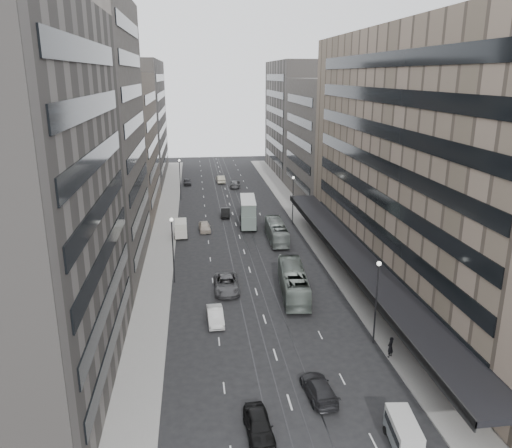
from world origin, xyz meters
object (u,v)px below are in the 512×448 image
sedan_1 (215,316)px  panel_van (181,228)px  vw_microbus (403,432)px  bus_far (277,231)px  sedan_2 (227,284)px  sedan_0 (259,425)px  bus_near (293,282)px  pedestrian (390,347)px  double_decker (248,211)px

sedan_1 → panel_van: bearing=95.8°
vw_microbus → bus_far: bearing=97.6°
sedan_1 → bus_far: bearing=65.3°
vw_microbus → sedan_2: vw_microbus is taller
sedan_0 → sedan_1: bearing=94.5°
bus_near → sedan_0: bus_near is taller
vw_microbus → panel_van: bearing=114.1°
sedan_0 → pedestrian: (13.09, 8.44, 0.35)m
sedan_2 → pedestrian: pedestrian is taller
bus_near → vw_microbus: bearing=101.2°
bus_far → panel_van: bearing=-12.5°
bus_far → pedestrian: (4.71, -34.32, -0.34)m
double_decker → sedan_1: double_decker is taller
double_decker → pedestrian: size_ratio=4.50×
vw_microbus → double_decker: bearing=101.1°
bus_near → panel_van: 27.05m
sedan_2 → vw_microbus: bearing=-68.5°
sedan_0 → pedestrian: 15.58m
sedan_1 → bus_near: bearing=29.2°
bus_near → sedan_2: size_ratio=1.87×
double_decker → vw_microbus: size_ratio=2.15×
sedan_2 → sedan_1: bearing=-101.3°
bus_far → panel_van: 15.14m
sedan_1 → pedestrian: 17.71m
vw_microbus → pedestrian: size_ratio=2.09×
double_decker → vw_microbus: bearing=-80.6°
bus_far → sedan_2: (-8.95, -17.74, -0.62)m
bus_far → sedan_1: bus_far is taller
bus_far → sedan_2: bus_far is taller
panel_van → pedestrian: size_ratio=2.13×
sedan_2 → pedestrian: (13.66, -16.58, 0.27)m
vw_microbus → sedan_1: bearing=127.2°
bus_far → sedan_2: size_ratio=1.71×
double_decker → bus_near: bearing=-81.3°
double_decker → sedan_0: double_decker is taller
double_decker → pedestrian: bearing=-74.8°
double_decker → panel_van: 12.16m
sedan_1 → sedan_2: size_ratio=0.74×
bus_near → bus_far: bus_near is taller
vw_microbus → panel_van: panel_van is taller
sedan_1 → sedan_2: sedan_2 is taller
double_decker → vw_microbus: (4.82, -53.52, -1.37)m
bus_far → vw_microbus: (1.31, -45.21, -0.29)m
sedan_0 → pedestrian: size_ratio=2.34×
panel_van → sedan_1: size_ratio=0.92×
vw_microbus → sedan_0: 10.00m
vw_microbus → panel_van: (-16.00, 48.86, 0.25)m
double_decker → pedestrian: double_decker is taller
bus_far → sedan_1: size_ratio=2.32×
sedan_2 → bus_far: bearing=64.3°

